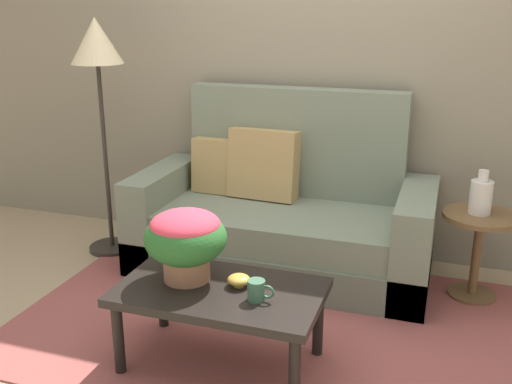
{
  "coord_description": "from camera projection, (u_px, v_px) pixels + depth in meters",
  "views": [
    {
      "loc": [
        0.86,
        -2.69,
        1.71
      ],
      "look_at": [
        -0.12,
        0.22,
        0.72
      ],
      "focal_mm": 41.57,
      "sensor_mm": 36.0,
      "label": 1
    }
  ],
  "objects": [
    {
      "name": "snack_bowl",
      "position": [
        239.0,
        280.0,
        2.82
      ],
      "size": [
        0.11,
        0.11,
        0.06
      ],
      "color": "gold",
      "rests_on": "coffee_table"
    },
    {
      "name": "potted_plant",
      "position": [
        186.0,
        238.0,
        2.84
      ],
      "size": [
        0.4,
        0.4,
        0.35
      ],
      "color": "#A36B4C",
      "rests_on": "coffee_table"
    },
    {
      "name": "side_table",
      "position": [
        478.0,
        240.0,
        3.5
      ],
      "size": [
        0.44,
        0.44,
        0.53
      ],
      "color": "brown",
      "rests_on": "ground"
    },
    {
      "name": "coffee_table",
      "position": [
        220.0,
        298.0,
        2.83
      ],
      "size": [
        0.98,
        0.57,
        0.41
      ],
      "color": "black",
      "rests_on": "ground"
    },
    {
      "name": "ground_plane",
      "position": [
        264.0,
        332.0,
        3.21
      ],
      "size": [
        14.0,
        14.0,
        0.0
      ],
      "primitive_type": "plane",
      "color": "tan"
    },
    {
      "name": "table_vase",
      "position": [
        481.0,
        196.0,
        3.43
      ],
      "size": [
        0.13,
        0.13,
        0.26
      ],
      "color": "silver",
      "rests_on": "side_table"
    },
    {
      "name": "floor_lamp",
      "position": [
        98.0,
        63.0,
        3.89
      ],
      "size": [
        0.34,
        0.34,
        1.62
      ],
      "color": "#2D2823",
      "rests_on": "ground"
    },
    {
      "name": "area_rug",
      "position": [
        269.0,
        323.0,
        3.3
      ],
      "size": [
        2.76,
        1.82,
        0.01
      ],
      "primitive_type": "cube",
      "color": "#994C47",
      "rests_on": "ground"
    },
    {
      "name": "wall_back",
      "position": [
        324.0,
        58.0,
        3.99
      ],
      "size": [
        6.4,
        0.12,
        2.7
      ],
      "primitive_type": "cube",
      "color": "gray",
      "rests_on": "ground"
    },
    {
      "name": "couch",
      "position": [
        282.0,
        219.0,
        3.93
      ],
      "size": [
        1.91,
        0.87,
        1.17
      ],
      "color": "#626B59",
      "rests_on": "ground"
    },
    {
      "name": "coffee_mug",
      "position": [
        257.0,
        290.0,
        2.68
      ],
      "size": [
        0.13,
        0.08,
        0.1
      ],
      "color": "#3D664C",
      "rests_on": "coffee_table"
    }
  ]
}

